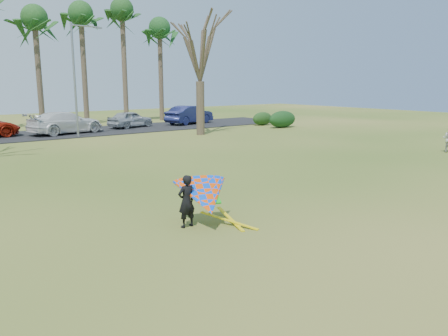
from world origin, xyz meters
TOP-DOWN VIEW (x-y plane):
  - ground at (0.00, 0.00)m, footprint 100.00×100.00m
  - parking_strip at (0.00, 25.00)m, footprint 46.00×7.00m
  - palm_6 at (2.00, 31.00)m, footprint 4.84×4.84m
  - palm_7 at (6.00, 31.00)m, footprint 4.84×4.84m
  - palm_8 at (10.00, 31.00)m, footprint 4.84×4.84m
  - palm_9 at (14.00, 31.00)m, footprint 4.84×4.84m
  - bare_tree_right at (10.00, 18.00)m, footprint 6.27×6.27m
  - streetlight at (2.16, 22.00)m, footprint 2.28×0.18m
  - hedge_near at (18.69, 17.98)m, footprint 2.92×1.32m
  - hedge_far at (18.76, 20.65)m, footprint 2.18×1.03m
  - car_3 at (1.96, 24.46)m, footprint 6.15×3.61m
  - car_4 at (7.89, 25.69)m, footprint 4.51×2.88m
  - car_5 at (13.82, 25.41)m, footprint 5.46×3.27m
  - kite_flyer at (-2.11, 0.14)m, footprint 2.13×2.39m

SIDE VIEW (x-z plane):
  - ground at x=0.00m, z-range 0.00..0.00m
  - parking_strip at x=0.00m, z-range 0.00..0.06m
  - hedge_far at x=18.76m, z-range 0.00..1.21m
  - hedge_near at x=18.69m, z-range 0.00..1.46m
  - car_4 at x=7.89m, z-range 0.06..1.49m
  - kite_flyer at x=-2.11m, z-range -0.17..1.85m
  - car_3 at x=1.96m, z-range 0.06..1.73m
  - car_5 at x=13.82m, z-range 0.06..1.76m
  - streetlight at x=2.16m, z-range 0.46..8.46m
  - bare_tree_right at x=10.00m, z-range 1.96..11.17m
  - palm_6 at x=2.00m, z-range 3.75..14.59m
  - palm_9 at x=14.00m, z-range 3.75..14.59m
  - palm_7 at x=6.00m, z-range 4.08..15.62m
  - palm_8 at x=10.00m, z-range 4.40..16.64m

